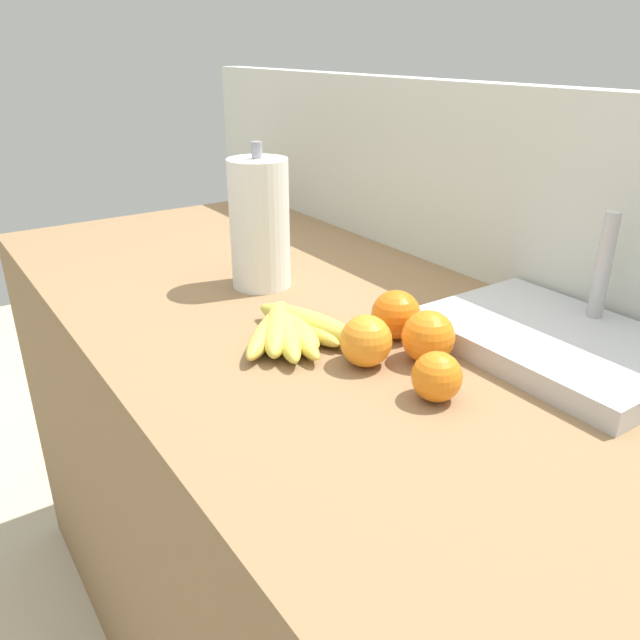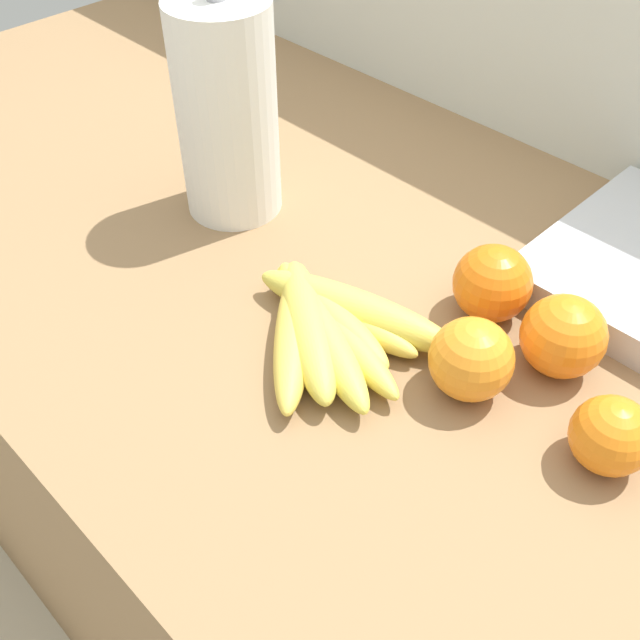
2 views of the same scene
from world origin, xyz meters
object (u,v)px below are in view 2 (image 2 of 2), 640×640
Objects in this scene: banana_bunch at (326,323)px; orange_center at (563,336)px; paper_towel_roll at (227,112)px; orange_back_right at (611,436)px; orange_back_left at (471,359)px; orange_right at (492,283)px.

orange_center reaches higher than banana_bunch.
orange_back_right is at bearing -2.58° from paper_towel_roll.
paper_towel_roll reaches higher than banana_bunch.
orange_back_left is 0.39m from paper_towel_roll.
orange_back_left is at bearing -117.17° from orange_center.
orange_center is 0.09m from orange_right.
orange_back_right is at bearing -37.35° from orange_center.
paper_towel_roll is (-0.24, 0.08, 0.10)m from banana_bunch.
orange_back_left is 0.09m from orange_center.
orange_center is at bearing 35.29° from banana_bunch.
orange_right is at bearing 115.83° from orange_back_left.
orange_back_right is (0.09, -0.07, -0.01)m from orange_center.
orange_back_right is 0.86× the size of orange_right.
orange_back_left is 1.14× the size of orange_back_right.
orange_center and orange_right have the same top height.
orange_center is (0.18, 0.13, 0.02)m from banana_bunch.
banana_bunch is 0.17m from orange_right.
orange_center reaches higher than orange_back_right.
orange_back_right is 0.52m from paper_towel_roll.
orange_back_left is at bearing -172.93° from orange_back_right.
banana_bunch is 2.80× the size of orange_center.
paper_towel_roll is at bearing 160.66° from banana_bunch.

